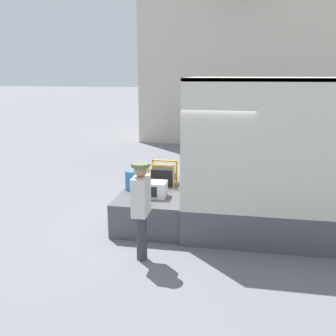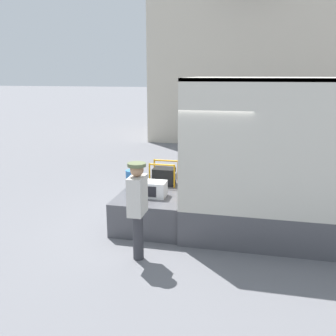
% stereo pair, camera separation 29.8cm
% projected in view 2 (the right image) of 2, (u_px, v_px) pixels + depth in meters
% --- Properties ---
extents(ground_plane, '(160.00, 160.00, 0.00)m').
position_uv_depth(ground_plane, '(188.00, 222.00, 8.01)').
color(ground_plane, slate).
extents(tailgate_deck, '(1.39, 2.25, 0.68)m').
position_uv_depth(tailgate_deck, '(157.00, 205.00, 8.08)').
color(tailgate_deck, '#4C4C51').
rests_on(tailgate_deck, ground).
extents(microwave, '(0.53, 0.38, 0.31)m').
position_uv_depth(microwave, '(153.00, 189.00, 7.53)').
color(microwave, white).
rests_on(microwave, tailgate_deck).
extents(portable_generator, '(0.59, 0.45, 0.52)m').
position_uv_depth(portable_generator, '(165.00, 176.00, 8.36)').
color(portable_generator, black).
rests_on(portable_generator, tailgate_deck).
extents(orange_bucket, '(0.31, 0.31, 0.42)m').
position_uv_depth(orange_bucket, '(133.00, 180.00, 8.00)').
color(orange_bucket, '#3370B2').
rests_on(orange_bucket, tailgate_deck).
extents(worker_person, '(0.30, 0.44, 1.69)m').
position_uv_depth(worker_person, '(137.00, 201.00, 6.19)').
color(worker_person, '#38383D').
rests_on(worker_person, ground).
extents(house_backdrop, '(9.14, 6.62, 9.29)m').
position_uv_depth(house_backdrop, '(250.00, 39.00, 18.23)').
color(house_backdrop, beige).
rests_on(house_backdrop, ground).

